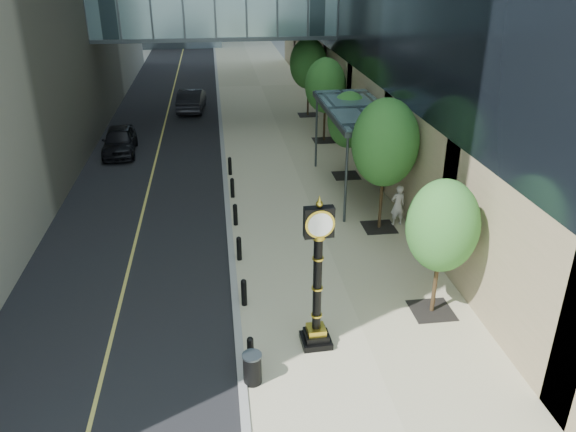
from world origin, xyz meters
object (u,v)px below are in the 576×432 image
(car_far, at_px, (192,100))
(car_near, at_px, (119,141))
(trash_bin, at_px, (252,369))
(pedestrian, at_px, (398,205))
(street_clock, at_px, (317,286))

(car_far, bearing_deg, car_near, 72.77)
(trash_bin, bearing_deg, car_near, 106.90)
(pedestrian, xyz_separation_m, car_near, (-13.66, 12.03, -0.18))
(street_clock, bearing_deg, car_far, 96.25)
(pedestrian, relative_size, car_near, 0.40)
(street_clock, distance_m, car_far, 30.29)
(street_clock, height_order, pedestrian, street_clock)
(car_near, xyz_separation_m, car_far, (4.10, 10.00, 0.04))
(trash_bin, bearing_deg, street_clock, 35.72)
(street_clock, distance_m, car_near, 21.74)
(street_clock, bearing_deg, trash_bin, -146.56)
(street_clock, bearing_deg, car_near, 111.03)
(trash_bin, relative_size, pedestrian, 0.48)
(trash_bin, distance_m, pedestrian, 11.82)
(trash_bin, bearing_deg, car_far, 94.38)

